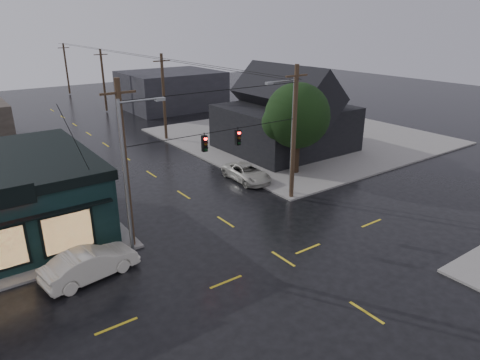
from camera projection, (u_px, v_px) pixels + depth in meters
ground_plane at (283, 259)px, 24.84m from camera, size 160.00×160.00×0.00m
sidewalk_ne at (299, 136)px, 50.96m from camera, size 28.00×28.00×0.15m
ne_building at (286, 108)px, 44.40m from camera, size 12.60×11.60×8.75m
corner_tree at (297, 116)px, 36.88m from camera, size 5.70×5.70×8.00m
utility_pole_nw at (133, 246)px, 26.23m from camera, size 2.00×0.32×10.15m
utility_pole_ne at (291, 198)px, 33.34m from camera, size 2.00×0.32×10.15m
utility_pole_far_a at (166, 140)px, 49.68m from camera, size 2.00×0.32×9.65m
utility_pole_far_b at (107, 112)px, 64.89m from camera, size 2.00×0.32×9.15m
utility_pole_far_c at (70, 94)px, 80.10m from camera, size 2.00×0.32×9.15m
span_signal_assembly at (221, 140)px, 27.84m from camera, size 13.00×0.48×1.23m
streetlight_nw at (133, 252)px, 25.53m from camera, size 5.40×0.30×9.15m
streetlight_ne at (290, 194)px, 34.14m from camera, size 5.40×0.30×9.15m
bg_building_east at (171, 90)px, 66.82m from camera, size 14.00×12.00×5.60m
sedan_cream at (90, 264)px, 22.79m from camera, size 5.27×2.55×1.66m
suv_silver at (247, 173)px, 36.72m from camera, size 2.50×5.17×1.42m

